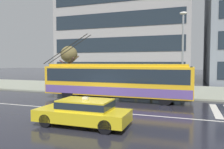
# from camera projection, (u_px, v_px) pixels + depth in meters

# --- Properties ---
(ground_plane) EXTENTS (160.00, 160.00, 0.00)m
(ground_plane) POSITION_uv_depth(u_px,v_px,m) (94.00, 107.00, 14.92)
(ground_plane) COLOR #21212B
(sidewalk_slab) EXTENTS (80.00, 10.00, 0.14)m
(sidewalk_slab) POSITION_uv_depth(u_px,v_px,m) (131.00, 89.00, 24.24)
(sidewalk_slab) COLOR gray
(sidewalk_slab) RESTS_ON ground_plane
(crosswalk_stripe_edge_near) EXTENTS (0.44, 4.40, 0.01)m
(crosswalk_stripe_edge_near) POSITION_uv_depth(u_px,v_px,m) (216.00, 111.00, 13.73)
(crosswalk_stripe_edge_near) COLOR beige
(crosswalk_stripe_edge_near) RESTS_ON ground_plane
(lane_centre_line) EXTENTS (72.00, 0.14, 0.01)m
(lane_centre_line) POSITION_uv_depth(u_px,v_px,m) (86.00, 110.00, 13.79)
(lane_centre_line) COLOR silver
(lane_centre_line) RESTS_ON ground_plane
(trolleybus) EXTENTS (12.65, 2.57, 5.38)m
(trolleybus) POSITION_uv_depth(u_px,v_px,m) (116.00, 80.00, 17.79)
(trolleybus) COLOR yellow
(trolleybus) RESTS_ON ground_plane
(taxi_oncoming_near) EXTENTS (4.51, 1.83, 1.39)m
(taxi_oncoming_near) POSITION_uv_depth(u_px,v_px,m) (84.00, 111.00, 10.46)
(taxi_oncoming_near) COLOR yellow
(taxi_oncoming_near) RESTS_ON ground_plane
(bus_shelter) EXTENTS (3.67, 1.73, 2.63)m
(bus_shelter) POSITION_uv_depth(u_px,v_px,m) (101.00, 71.00, 21.86)
(bus_shelter) COLOR gray
(bus_shelter) RESTS_ON sidewalk_slab
(pedestrian_at_shelter) EXTENTS (0.44, 0.44, 1.74)m
(pedestrian_at_shelter) POSITION_uv_depth(u_px,v_px,m) (136.00, 81.00, 21.13)
(pedestrian_at_shelter) COLOR #4B5144
(pedestrian_at_shelter) RESTS_ON sidewalk_slab
(pedestrian_approaching_curb) EXTENTS (1.18, 1.18, 1.89)m
(pedestrian_approaching_curb) POSITION_uv_depth(u_px,v_px,m) (151.00, 77.00, 19.85)
(pedestrian_approaching_curb) COLOR black
(pedestrian_approaching_curb) RESTS_ON sidewalk_slab
(street_lamp) EXTENTS (0.60, 0.32, 7.08)m
(street_lamp) POSITION_uv_depth(u_px,v_px,m) (183.00, 47.00, 18.39)
(street_lamp) COLOR gray
(street_lamp) RESTS_ON sidewalk_slab
(street_tree_bare) EXTENTS (2.25, 2.01, 4.66)m
(street_tree_bare) POSITION_uv_depth(u_px,v_px,m) (69.00, 55.00, 24.14)
(street_tree_bare) COLOR brown
(street_tree_bare) RESTS_ON sidewalk_slab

